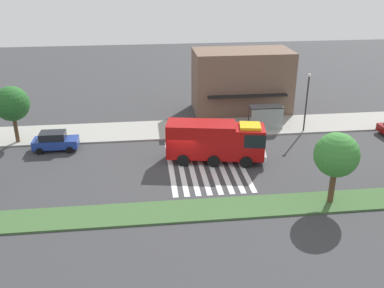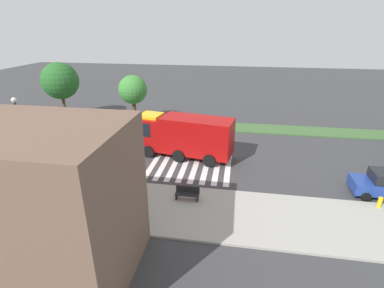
{
  "view_description": "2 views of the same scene",
  "coord_description": "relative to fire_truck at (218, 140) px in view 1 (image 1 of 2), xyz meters",
  "views": [
    {
      "loc": [
        -3.13,
        -34.78,
        17.15
      ],
      "look_at": [
        1.05,
        0.82,
        1.73
      ],
      "focal_mm": 40.59,
      "sensor_mm": 36.0,
      "label": 1
    },
    {
      "loc": [
        -1.48,
        23.99,
        11.03
      ],
      "look_at": [
        2.18,
        1.73,
        1.63
      ],
      "focal_mm": 27.09,
      "sensor_mm": 36.0,
      "label": 2
    }
  ],
  "objects": [
    {
      "name": "crosswalk",
      "position": [
        -1.2,
        -0.67,
        -2.06
      ],
      "size": [
        6.75,
        11.05,
        0.01
      ],
      "color": "silver",
      "rests_on": "ground_plane"
    },
    {
      "name": "bench_near_shelter",
      "position": [
        2.5,
        7.04,
        -1.48
      ],
      "size": [
        1.6,
        0.5,
        0.9
      ],
      "color": "#4C3823",
      "rests_on": "sidewalk"
    },
    {
      "name": "street_lamp",
      "position": [
        10.37,
        6.06,
        1.74
      ],
      "size": [
        0.36,
        0.36,
        6.23
      ],
      "color": "#2D2D30",
      "rests_on": "sidewalk"
    },
    {
      "name": "fire_hydrant",
      "position": [
        -14.19,
        5.96,
        -1.58
      ],
      "size": [
        0.28,
        0.28,
        0.7
      ],
      "primitive_type": "cylinder",
      "color": "gold",
      "rests_on": "sidewalk"
    },
    {
      "name": "parked_car_west",
      "position": [
        -15.15,
        4.26,
        -1.13
      ],
      "size": [
        4.24,
        2.08,
        1.85
      ],
      "rotation": [
        0.0,
        0.0,
        -0.01
      ],
      "color": "navy",
      "rests_on": "ground_plane"
    },
    {
      "name": "ground_plane",
      "position": [
        -3.39,
        -0.67,
        -2.07
      ],
      "size": [
        120.0,
        120.0,
        0.0
      ],
      "primitive_type": "plane",
      "color": "#38383A"
    },
    {
      "name": "bench_west_of_shelter",
      "position": [
        -1.89,
        7.04,
        -1.48
      ],
      "size": [
        1.6,
        0.5,
        0.9
      ],
      "color": "black",
      "rests_on": "sidewalk"
    },
    {
      "name": "sidewalk_tree_west",
      "position": [
        -19.23,
        6.46,
        2.04
      ],
      "size": [
        3.42,
        3.42,
        5.71
      ],
      "color": "#513823",
      "rests_on": "sidewalk"
    },
    {
      "name": "storefront_building",
      "position": [
        5.22,
        13.79,
        1.59
      ],
      "size": [
        11.39,
        6.5,
        7.32
      ],
      "color": "brown",
      "rests_on": "ground_plane"
    },
    {
      "name": "median_strip",
      "position": [
        -3.39,
        -8.31,
        -2.0
      ],
      "size": [
        60.0,
        3.0,
        0.14
      ],
      "primitive_type": "cube",
      "color": "#3D6033",
      "rests_on": "ground_plane"
    },
    {
      "name": "sidewalk",
      "position": [
        -3.39,
        8.2,
        -2.0
      ],
      "size": [
        60.0,
        5.48,
        0.14
      ],
      "primitive_type": "cube",
      "color": "#9E9B93",
      "rests_on": "ground_plane"
    },
    {
      "name": "bus_stop_shelter",
      "position": [
        6.5,
        7.05,
        -0.18
      ],
      "size": [
        3.5,
        1.4,
        2.46
      ],
      "color": "#4C4C51",
      "rests_on": "sidewalk"
    },
    {
      "name": "fire_truck",
      "position": [
        0.0,
        0.0,
        0.0
      ],
      "size": [
        9.23,
        4.12,
        3.66
      ],
      "rotation": [
        0.0,
        0.0,
        -0.18
      ],
      "color": "#A50C0C",
      "rests_on": "ground_plane"
    },
    {
      "name": "median_tree_far_west",
      "position": [
        7.23,
        -8.31,
        1.91
      ],
      "size": [
        3.29,
        3.29,
        5.52
      ],
      "color": "#513823",
      "rests_on": "median_strip"
    }
  ]
}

